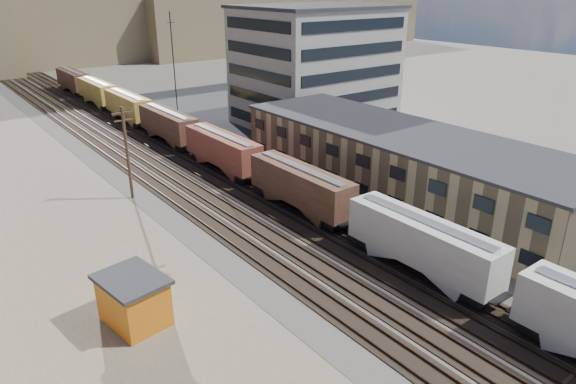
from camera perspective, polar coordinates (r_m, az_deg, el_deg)
ballast_bed at (r=67.84m, az=-12.72°, el=3.15°), size 18.00×200.00×0.06m
dirt_yard at (r=53.66m, az=-27.49°, el=-4.16°), size 24.00×180.00×0.03m
asphalt_lot at (r=68.58m, az=9.82°, el=3.57°), size 26.00×120.00×0.04m
rail_tracks at (r=67.60m, az=-13.14°, el=3.12°), size 11.40×200.00×0.24m
freight_train at (r=69.59m, az=-10.50°, el=6.19°), size 3.00×119.74×4.46m
warehouse at (r=56.19m, az=12.55°, el=3.08°), size 12.40×40.40×7.25m
office_tower at (r=84.52m, az=2.98°, el=13.82°), size 22.60×18.60×18.45m
utility_pole_north at (r=56.15m, az=-17.45°, el=4.33°), size 2.20×0.32×10.00m
radio_mast at (r=76.93m, az=-12.48°, el=12.40°), size 1.20×0.16×18.00m
maintenance_shed at (r=36.82m, az=-16.77°, el=-11.36°), size 4.36×5.28×3.50m
parked_car_silver at (r=57.87m, az=25.71°, el=-1.13°), size 5.68×2.64×1.61m
parked_car_blue at (r=69.54m, az=9.46°, el=4.52°), size 6.15×5.09×1.56m
parked_car_far at (r=92.35m, az=3.83°, el=9.09°), size 2.12×4.11×1.34m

